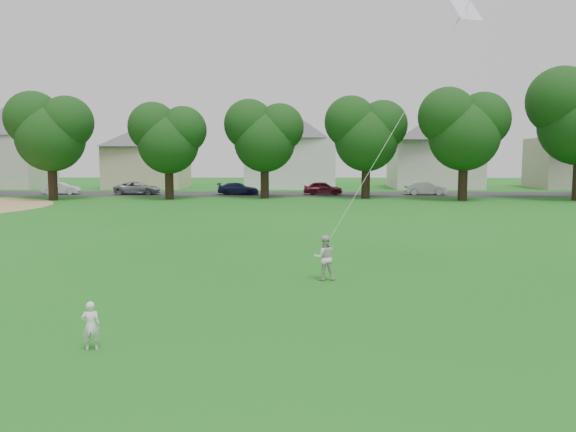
{
  "coord_description": "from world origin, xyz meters",
  "views": [
    {
      "loc": [
        1.05,
        -10.83,
        3.71
      ],
      "look_at": [
        0.79,
        2.0,
        2.3
      ],
      "focal_mm": 35.0,
      "sensor_mm": 36.0,
      "label": 1
    }
  ],
  "objects": [
    {
      "name": "ground",
      "position": [
        0.0,
        0.0,
        0.0
      ],
      "size": [
        160.0,
        160.0,
        0.0
      ],
      "primitive_type": "plane",
      "color": "#165E15",
      "rests_on": "ground"
    },
    {
      "name": "street",
      "position": [
        0.0,
        42.0,
        0.01
      ],
      "size": [
        90.0,
        7.0,
        0.01
      ],
      "primitive_type": "cube",
      "color": "#2D2D30",
      "rests_on": "ground"
    },
    {
      "name": "toddler",
      "position": [
        -2.91,
        -0.56,
        0.47
      ],
      "size": [
        0.39,
        0.3,
        0.95
      ],
      "primitive_type": "imported",
      "rotation": [
        0.0,
        0.0,
        3.36
      ],
      "color": "white",
      "rests_on": "ground"
    },
    {
      "name": "older_boy",
      "position": [
        1.79,
        5.54,
        0.67
      ],
      "size": [
        0.72,
        0.6,
        1.34
      ],
      "primitive_type": "imported",
      "rotation": [
        0.0,
        0.0,
        3.29
      ],
      "color": "silver",
      "rests_on": "ground"
    },
    {
      "name": "kite",
      "position": [
        3.81,
        5.76,
        4.43
      ],
      "size": [
        2.6,
        0.96,
        8.03
      ],
      "color": "white",
      "rests_on": "ground"
    },
    {
      "name": "tree_row",
      "position": [
        3.38,
        35.43,
        6.22
      ],
      "size": [
        82.15,
        9.41,
        10.98
      ],
      "color": "black",
      "rests_on": "ground"
    },
    {
      "name": "parked_cars",
      "position": [
        -8.9,
        41.0,
        0.6
      ],
      "size": [
        46.15,
        2.05,
        1.24
      ],
      "color": "black",
      "rests_on": "ground"
    },
    {
      "name": "house_row",
      "position": [
        1.67,
        52.0,
        5.03
      ],
      "size": [
        77.23,
        14.18,
        10.56
      ],
      "color": "beige",
      "rests_on": "ground"
    }
  ]
}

